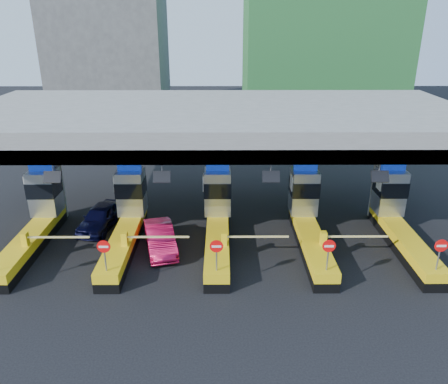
{
  "coord_description": "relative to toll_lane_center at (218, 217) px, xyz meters",
  "views": [
    {
      "loc": [
        0.24,
        -21.68,
        11.67
      ],
      "look_at": [
        0.36,
        0.0,
        2.99
      ],
      "focal_mm": 35.0,
      "sensor_mm": 36.0,
      "label": 1
    }
  ],
  "objects": [
    {
      "name": "ground",
      "position": [
        -0.0,
        -0.28,
        -1.4
      ],
      "size": [
        120.0,
        120.0,
        0.0
      ],
      "primitive_type": "plane",
      "color": "black",
      "rests_on": "ground"
    },
    {
      "name": "toll_canopy",
      "position": [
        -0.0,
        2.59,
        4.74
      ],
      "size": [
        28.0,
        12.09,
        7.0
      ],
      "color": "slate",
      "rests_on": "ground"
    },
    {
      "name": "toll_lane_far_left",
      "position": [
        -10.0,
        0.0,
        0.0
      ],
      "size": [
        4.43,
        8.0,
        4.16
      ],
      "color": "black",
      "rests_on": "ground"
    },
    {
      "name": "toll_lane_left",
      "position": [
        -5.0,
        0.0,
        0.0
      ],
      "size": [
        4.43,
        8.0,
        4.16
      ],
      "color": "black",
      "rests_on": "ground"
    },
    {
      "name": "toll_lane_center",
      "position": [
        0.0,
        0.0,
        0.0
      ],
      "size": [
        4.43,
        8.0,
        4.16
      ],
      "color": "black",
      "rests_on": "ground"
    },
    {
      "name": "toll_lane_right",
      "position": [
        5.0,
        0.0,
        0.0
      ],
      "size": [
        4.43,
        8.0,
        4.16
      ],
      "color": "black",
      "rests_on": "ground"
    },
    {
      "name": "toll_lane_far_right",
      "position": [
        10.0,
        0.0,
        0.0
      ],
      "size": [
        4.43,
        8.0,
        4.16
      ],
      "color": "black",
      "rests_on": "ground"
    },
    {
      "name": "bg_building_concrete",
      "position": [
        -14.0,
        35.72,
        7.6
      ],
      "size": [
        14.0,
        10.0,
        18.0
      ],
      "primitive_type": "cube",
      "color": "#4C4C49",
      "rests_on": "ground"
    },
    {
      "name": "van",
      "position": [
        -6.94,
        1.49,
        -0.69
      ],
      "size": [
        2.39,
        4.37,
        1.41
      ],
      "primitive_type": "imported",
      "rotation": [
        0.0,
        0.0,
        -0.18
      ],
      "color": "black",
      "rests_on": "ground"
    },
    {
      "name": "red_car",
      "position": [
        -3.08,
        -1.15,
        -0.72
      ],
      "size": [
        2.39,
        4.32,
        1.35
      ],
      "primitive_type": "imported",
      "rotation": [
        0.0,
        0.0,
        0.25
      ],
      "color": "#B00D39",
      "rests_on": "ground"
    }
  ]
}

